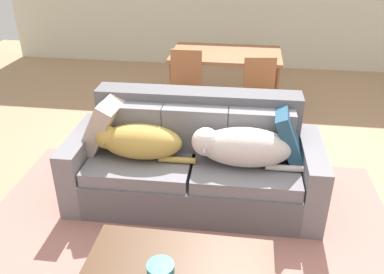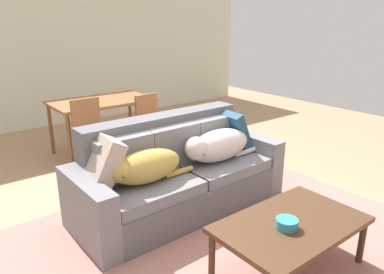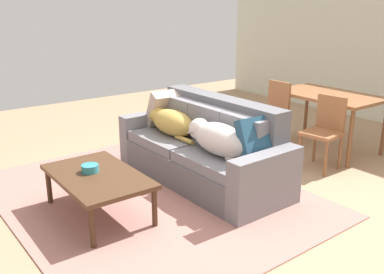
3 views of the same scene
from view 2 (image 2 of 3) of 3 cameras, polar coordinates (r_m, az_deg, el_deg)
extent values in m
plane|color=tan|center=(3.85, 2.51, -10.17)|extent=(10.00, 10.00, 0.00)
cube|color=beige|center=(6.96, -19.73, 13.07)|extent=(8.00, 0.12, 2.70)
cube|color=tan|center=(3.30, 5.34, -15.36)|extent=(3.37, 2.76, 0.01)
cube|color=#5F5E63|center=(3.66, -1.67, -8.86)|extent=(1.78, 0.88, 0.33)
cube|color=slate|center=(3.34, -7.80, -7.51)|extent=(0.87, 0.83, 0.11)
cube|color=slate|center=(3.82, 3.58, -3.99)|extent=(0.87, 0.83, 0.11)
cube|color=#5F5E63|center=(3.69, -4.60, -0.03)|extent=(1.77, 0.27, 0.47)
cube|color=slate|center=(3.28, -10.59, -3.29)|extent=(0.54, 0.17, 0.39)
cube|color=slate|center=(3.55, -2.85, -1.33)|extent=(0.54, 0.17, 0.39)
cube|color=slate|center=(3.88, 3.69, 0.33)|extent=(0.54, 0.17, 0.39)
cube|color=slate|center=(3.17, -16.06, -11.35)|extent=(0.19, 0.85, 0.60)
cube|color=slate|center=(4.21, 8.90, -3.42)|extent=(0.19, 0.85, 0.60)
ellipsoid|color=tan|center=(3.21, -7.09, -4.56)|extent=(0.68, 0.33, 0.29)
sphere|color=tan|center=(3.06, -11.49, -5.32)|extent=(0.19, 0.19, 0.19)
cone|color=olive|center=(2.99, -10.69, -6.02)|extent=(0.09, 0.11, 0.09)
cylinder|color=tan|center=(3.37, -2.04, -5.49)|extent=(0.30, 0.06, 0.05)
ellipsoid|color=silver|center=(3.68, 4.27, -1.28)|extent=(0.75, 0.35, 0.32)
sphere|color=silver|center=(3.46, 0.70, -1.82)|extent=(0.23, 0.23, 0.23)
cone|color=#A69B97|center=(3.39, 1.80, -2.46)|extent=(0.11, 0.13, 0.10)
cylinder|color=silver|center=(3.91, 8.47, -2.31)|extent=(0.33, 0.06, 0.05)
cube|color=#BAA495|center=(3.17, -14.27, -3.96)|extent=(0.38, 0.50, 0.49)
cube|color=navy|center=(4.03, 6.23, 1.06)|extent=(0.30, 0.47, 0.46)
cube|color=#4E321E|center=(2.82, 15.30, -13.12)|extent=(1.11, 0.69, 0.04)
cylinder|color=#422A1A|center=(3.18, 25.09, -14.76)|extent=(0.05, 0.05, 0.37)
cylinder|color=#422A1A|center=(2.77, 3.14, -18.02)|extent=(0.05, 0.05, 0.37)
cylinder|color=#422A1A|center=(3.43, 16.31, -11.24)|extent=(0.05, 0.05, 0.37)
cylinder|color=teal|center=(2.71, 14.67, -13.03)|extent=(0.16, 0.16, 0.07)
cube|color=#955C36|center=(5.22, -13.99, 5.47)|extent=(1.35, 0.84, 0.04)
cylinder|color=brown|center=(4.76, -18.64, -0.84)|extent=(0.05, 0.05, 0.72)
cylinder|color=brown|center=(5.27, -5.83, 1.80)|extent=(0.05, 0.05, 0.72)
cylinder|color=brown|center=(5.44, -21.29, 1.15)|extent=(0.05, 0.05, 0.72)
cylinder|color=brown|center=(5.89, -9.67, 3.35)|extent=(0.05, 0.05, 0.72)
cube|color=#955C36|center=(4.55, -15.16, -0.46)|extent=(0.40, 0.40, 0.04)
cube|color=#955C36|center=(4.64, -16.31, 3.04)|extent=(0.36, 0.04, 0.46)
cylinder|color=brown|center=(4.42, -16.03, -4.18)|extent=(0.04, 0.04, 0.41)
cylinder|color=brown|center=(4.55, -12.10, -3.25)|extent=(0.04, 0.04, 0.41)
cylinder|color=brown|center=(4.72, -17.66, -2.93)|extent=(0.04, 0.04, 0.41)
cylinder|color=brown|center=(4.84, -13.93, -2.08)|extent=(0.04, 0.04, 0.41)
cube|color=#955C36|center=(4.91, -5.77, 1.55)|extent=(0.45, 0.45, 0.04)
cube|color=#955C36|center=(4.98, -7.19, 4.41)|extent=(0.36, 0.09, 0.41)
cylinder|color=brown|center=(4.75, -5.92, -1.92)|extent=(0.04, 0.04, 0.42)
cylinder|color=brown|center=(4.96, -2.92, -0.98)|extent=(0.04, 0.04, 0.42)
cylinder|color=brown|center=(5.00, -8.43, -0.99)|extent=(0.04, 0.04, 0.42)
cylinder|color=brown|center=(5.20, -5.47, -0.13)|extent=(0.04, 0.04, 0.42)
camera|label=1|loc=(2.37, 63.29, 17.92)|focal=38.27mm
camera|label=3|loc=(5.45, 54.80, 11.70)|focal=40.32mm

